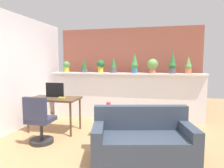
% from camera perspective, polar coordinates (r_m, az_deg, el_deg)
% --- Properties ---
extents(ground_plane, '(12.00, 12.00, 0.00)m').
position_cam_1_polar(ground_plane, '(3.64, -2.21, -18.51)').
color(ground_plane, tan).
extents(divider_wall, '(4.03, 0.16, 1.21)m').
position_cam_1_polar(divider_wall, '(5.34, 3.51, -3.73)').
color(divider_wall, white).
rests_on(divider_wall, ground).
extents(plant_shelf, '(4.03, 0.31, 0.04)m').
position_cam_1_polar(plant_shelf, '(5.24, 3.48, 2.97)').
color(plant_shelf, white).
rests_on(plant_shelf, divider_wall).
extents(brick_wall_behind, '(4.03, 0.10, 2.50)m').
position_cam_1_polar(brick_wall_behind, '(5.87, 4.55, 3.45)').
color(brick_wall_behind, '#9E5442').
rests_on(brick_wall_behind, ground).
extents(side_wall_left, '(0.12, 4.40, 2.60)m').
position_cam_1_polar(side_wall_left, '(4.79, -28.02, 2.78)').
color(side_wall_left, white).
rests_on(side_wall_left, ground).
extents(potted_plant_0, '(0.19, 0.19, 0.30)m').
position_cam_1_polar(potted_plant_0, '(5.77, -12.81, 5.02)').
color(potted_plant_0, gold).
rests_on(potted_plant_0, plant_shelf).
extents(potted_plant_1, '(0.18, 0.18, 0.39)m').
position_cam_1_polar(potted_plant_1, '(5.55, -7.95, 5.21)').
color(potted_plant_1, '#4C4C51').
rests_on(potted_plant_1, plant_shelf).
extents(potted_plant_2, '(0.22, 0.22, 0.34)m').
position_cam_1_polar(potted_plant_2, '(5.36, -3.25, 5.36)').
color(potted_plant_2, gold).
rests_on(potted_plant_2, plant_shelf).
extents(potted_plant_3, '(0.17, 0.17, 0.40)m').
position_cam_1_polar(potted_plant_3, '(5.28, 0.41, 5.32)').
color(potted_plant_3, '#4C4C51').
rests_on(potted_plant_3, plant_shelf).
extents(potted_plant_4, '(0.18, 0.18, 0.50)m').
position_cam_1_polar(potted_plant_4, '(5.15, 6.43, 5.77)').
color(potted_plant_4, '#386B84').
rests_on(potted_plant_4, plant_shelf).
extents(potted_plant_5, '(0.27, 0.27, 0.36)m').
position_cam_1_polar(potted_plant_5, '(5.14, 11.47, 5.32)').
color(potted_plant_5, '#C66B42').
rests_on(potted_plant_5, plant_shelf).
extents(potted_plant_6, '(0.17, 0.17, 0.55)m').
position_cam_1_polar(potted_plant_6, '(5.14, 16.82, 5.65)').
color(potted_plant_6, '#4C4C51').
rests_on(potted_plant_6, plant_shelf).
extents(potted_plant_7, '(0.16, 0.16, 0.42)m').
position_cam_1_polar(potted_plant_7, '(5.23, 20.88, 4.87)').
color(potted_plant_7, '#C66B42').
rests_on(potted_plant_7, plant_shelf).
extents(desk, '(1.10, 0.60, 0.75)m').
position_cam_1_polar(desk, '(4.61, -16.12, -4.79)').
color(desk, brown).
rests_on(desk, ground).
extents(tv_monitor, '(0.42, 0.04, 0.32)m').
position_cam_1_polar(tv_monitor, '(4.65, -15.98, -1.63)').
color(tv_monitor, black).
rests_on(tv_monitor, desk).
extents(office_chair, '(0.45, 0.46, 0.91)m').
position_cam_1_polar(office_chair, '(4.02, -19.93, -10.58)').
color(office_chair, '#262628').
rests_on(office_chair, ground).
extents(side_cube_shelf, '(0.40, 0.41, 0.50)m').
position_cam_1_polar(side_cube_shelf, '(4.28, -1.58, -11.12)').
color(side_cube_shelf, silver).
rests_on(side_cube_shelf, ground).
extents(vase_on_shelf, '(0.09, 0.09, 0.20)m').
position_cam_1_polar(vase_on_shelf, '(4.20, -1.03, -6.51)').
color(vase_on_shelf, '#CC3D47').
rests_on(vase_on_shelf, side_cube_shelf).
extents(book_on_desk, '(0.16, 0.10, 0.04)m').
position_cam_1_polar(book_on_desk, '(4.40, -14.08, -3.89)').
color(book_on_desk, gold).
rests_on(book_on_desk, desk).
extents(couch, '(1.69, 1.11, 0.80)m').
position_cam_1_polar(couch, '(3.32, 8.71, -15.75)').
color(couch, '#333D4C').
rests_on(couch, ground).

